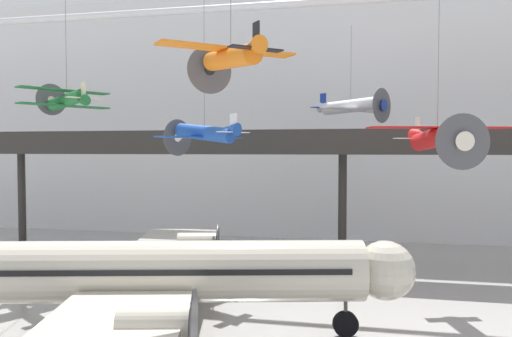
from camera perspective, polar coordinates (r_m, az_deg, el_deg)
name	(u,v)px	position (r m, az deg, el deg)	size (l,w,h in m)	color
hangar_back_wall	(347,114)	(54.50, 10.40, 6.10)	(140.00, 3.00, 26.59)	white
mezzanine_walkway	(342,151)	(40.87, 9.84, 2.01)	(110.00, 3.20, 11.15)	#2D2B28
ceiling_truss_beam	(342,1)	(39.87, 9.80, 18.34)	(120.00, 0.60, 0.60)	silver
airliner_silver_main	(124,273)	(26.51, -14.89, -11.47)	(29.58, 34.13, 9.27)	beige
suspended_plane_white_twin	(351,106)	(44.51, 10.77, 6.98)	(6.91, 7.62, 8.55)	silver
suspended_plane_red_highwing	(437,136)	(32.33, 20.02, 3.49)	(8.73, 7.33, 11.71)	red
suspended_plane_green_biplane	(67,100)	(38.85, -20.84, 7.35)	(5.66, 6.26, 8.14)	#1E6B33
suspended_plane_blue_trainer	(204,133)	(35.55, -5.92, 4.02)	(6.52, 7.33, 11.09)	#1E4CAD
suspended_plane_orange_highwing	(231,57)	(25.23, -2.90, 12.62)	(6.29, 6.07, 7.76)	orange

